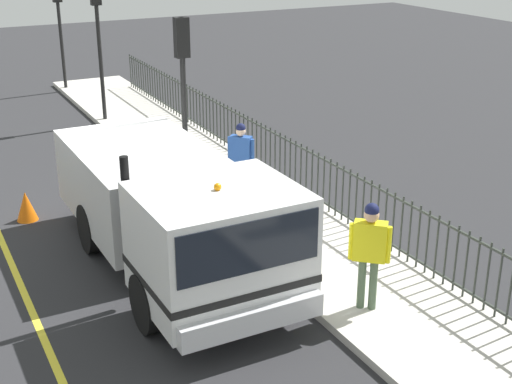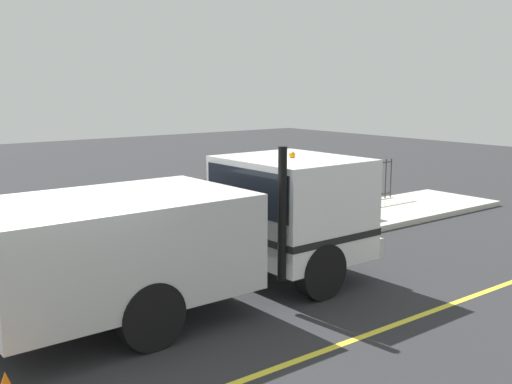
{
  "view_description": "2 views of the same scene",
  "coord_description": "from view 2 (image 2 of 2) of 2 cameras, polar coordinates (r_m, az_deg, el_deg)",
  "views": [
    {
      "loc": [
        -3.73,
        -13.55,
        6.09
      ],
      "look_at": [
        1.48,
        -3.45,
        1.68
      ],
      "focal_mm": 50.08,
      "sensor_mm": 36.0,
      "label": 1
    },
    {
      "loc": [
        -7.89,
        2.72,
        3.56
      ],
      "look_at": [
        0.88,
        -4.09,
        1.6
      ],
      "focal_mm": 42.78,
      "sensor_mm": 36.0,
      "label": 2
    }
  ],
  "objects": [
    {
      "name": "ground_plane",
      "position": [
        9.07,
        -17.74,
        -13.62
      ],
      "size": [
        61.42,
        61.42,
        0.0
      ],
      "primitive_type": "plane",
      "color": "#2B2B2D",
      "rests_on": "ground"
    },
    {
      "name": "work_truck",
      "position": [
        10.06,
        -4.26,
        -3.01
      ],
      "size": [
        2.52,
        6.72,
        2.63
      ],
      "rotation": [
        0.0,
        0.0,
        3.15
      ],
      "color": "white",
      "rests_on": "ground"
    },
    {
      "name": "worker_standing",
      "position": [
        13.37,
        0.09,
        0.11
      ],
      "size": [
        0.54,
        0.52,
        1.83
      ],
      "rotation": [
        0.0,
        0.0,
        2.42
      ],
      "color": "yellow",
      "rests_on": "sidewalk_slab"
    },
    {
      "name": "utility_cabinet",
      "position": [
        16.41,
        8.27,
        -0.15
      ],
      "size": [
        0.82,
        0.4,
        1.1
      ],
      "primitive_type": "cube",
      "color": "slate",
      "rests_on": "sidewalk_slab"
    }
  ]
}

